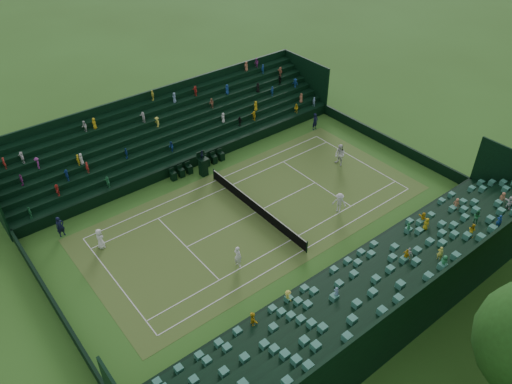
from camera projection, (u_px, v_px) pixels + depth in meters
ground at (256, 212)px, 39.11m from camera, size 160.00×160.00×0.00m
court_surface at (256, 212)px, 39.10m from camera, size 12.97×26.77×0.01m
perimeter_wall_north at (389, 142)px, 46.72m from camera, size 17.17×0.20×1.00m
perimeter_wall_south at (56, 307)px, 30.90m from camera, size 17.17×0.20×1.00m
perimeter_wall_east at (334, 269)px, 33.49m from camera, size 0.20×31.77×1.00m
perimeter_wall_west at (196, 161)px, 44.13m from camera, size 0.20×31.77×1.00m
north_grandstand at (386, 296)px, 30.24m from camera, size 6.60×32.00×4.90m
south_grandstand at (171, 132)px, 46.12m from camera, size 6.60×32.00×4.90m
tennis_net at (256, 207)px, 38.79m from camera, size 11.67×0.10×1.06m
umpire_chair at (203, 165)px, 42.62m from camera, size 0.79×0.79×2.48m
courtside_chairs at (198, 166)px, 43.66m from camera, size 0.50×5.47×1.08m
player_near_west at (100, 239)px, 35.43m from camera, size 0.84×0.57×1.64m
player_near_east at (238, 256)px, 33.92m from camera, size 0.70×0.52×1.75m
player_far_west at (340, 155)px, 43.92m from camera, size 0.99×0.78×2.03m
player_far_east at (339, 203)px, 38.74m from camera, size 1.26×1.12×1.69m
line_judge_north at (315, 122)px, 49.08m from camera, size 0.49×0.68×1.74m
line_judge_south at (60, 227)px, 36.44m from camera, size 0.48×0.67×1.70m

